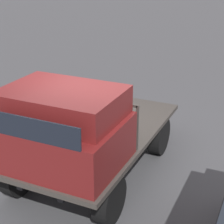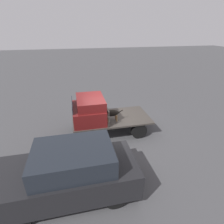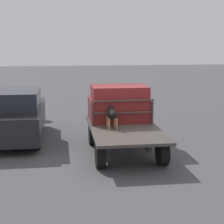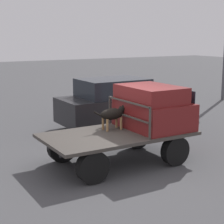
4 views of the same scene
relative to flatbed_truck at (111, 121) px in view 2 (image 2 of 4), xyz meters
name	(u,v)px [view 2 (image 2 of 4)]	position (x,y,z in m)	size (l,w,h in m)	color
ground_plane	(111,131)	(0.00, 0.00, -0.59)	(80.00, 80.00, 0.00)	#474749
flatbed_truck	(111,121)	(0.00, 0.00, 0.00)	(3.76, 2.01, 0.81)	black
truck_cab	(89,110)	(1.07, 0.00, 0.75)	(1.46, 1.89, 1.12)	maroon
truck_headboard	(105,108)	(0.30, 0.00, 0.74)	(0.04, 1.89, 0.78)	#3D3833
dog	(111,113)	(0.10, 0.36, 0.63)	(1.04, 0.30, 0.67)	#9E7547
parked_sedan	(70,173)	(2.03, 3.38, 0.27)	(4.19, 1.82, 1.74)	black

